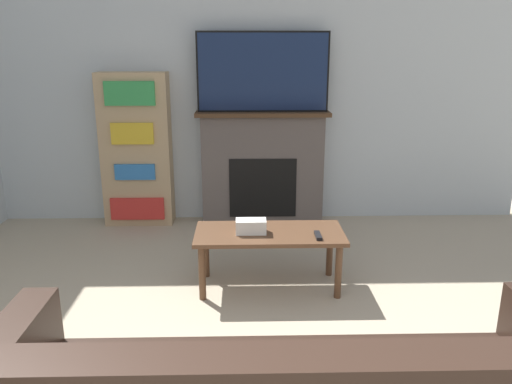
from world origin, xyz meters
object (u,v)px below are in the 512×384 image
object	(u,v)px
fireplace	(262,167)
bookshelf	(137,150)
coffee_table	(269,239)
tv	(263,72)

from	to	relation	value
fireplace	bookshelf	distance (m)	1.27
fireplace	coffee_table	bearing A→B (deg)	-90.18
fireplace	bookshelf	size ratio (longest dim) A/B	0.87
tv	coffee_table	world-z (taller)	tv
coffee_table	tv	bearing A→B (deg)	89.81
fireplace	coffee_table	xyz separation A→B (m)	(-0.00, -1.50, -0.19)
coffee_table	bookshelf	xyz separation A→B (m)	(-1.25, 1.48, 0.38)
coffee_table	bookshelf	distance (m)	1.97
tv	bookshelf	bearing A→B (deg)	-179.86
fireplace	bookshelf	world-z (taller)	bookshelf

